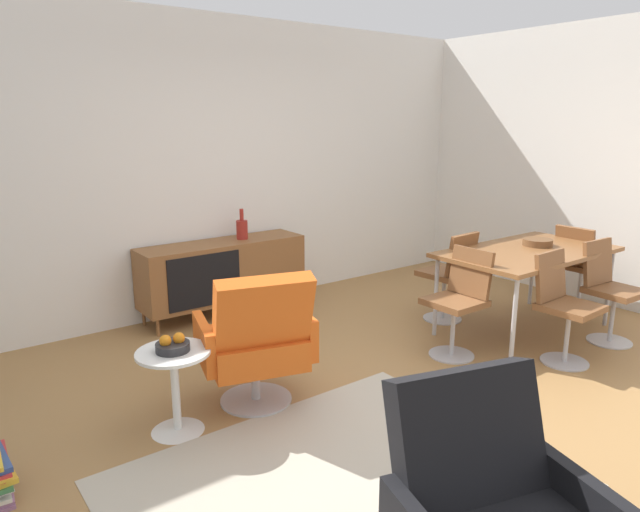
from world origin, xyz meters
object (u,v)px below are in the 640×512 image
at_px(vase_cobalt, 242,229).
at_px(dining_chair_far_end, 579,265).
at_px(fruit_bowl, 173,345).
at_px(dining_chair_back_left, 450,273).
at_px(dining_chair_near_window, 460,298).
at_px(lounge_chair_red, 257,339).
at_px(dining_table, 528,255).
at_px(dining_chair_front_right, 609,287).
at_px(wooden_bowl_on_table, 538,242).
at_px(side_table_round, 175,382).
at_px(dining_chair_front_left, 563,303).
at_px(sideboard, 223,270).

height_order(vase_cobalt, dining_chair_far_end, vase_cobalt).
bearing_deg(fruit_bowl, dining_chair_back_left, 6.19).
bearing_deg(dining_chair_near_window, fruit_bowl, 173.66).
bearing_deg(lounge_chair_red, dining_chair_near_window, -7.57).
bearing_deg(lounge_chair_red, dining_chair_far_end, -3.75).
distance_m(dining_table, dining_chair_near_window, 0.92).
bearing_deg(dining_table, lounge_chair_red, 174.98).
distance_m(dining_chair_front_right, dining_chair_back_left, 1.32).
xyz_separation_m(dining_table, lounge_chair_red, (-2.61, 0.23, -0.23)).
xyz_separation_m(wooden_bowl_on_table, dining_chair_far_end, (0.67, -0.05, -0.30)).
xyz_separation_m(dining_chair_far_end, side_table_round, (-4.05, 0.25, -0.15)).
bearing_deg(dining_chair_far_end, dining_chair_front_right, -133.79).
height_order(dining_chair_back_left, side_table_round, dining_chair_back_left).
relative_size(wooden_bowl_on_table, lounge_chair_red, 0.27).
height_order(dining_chair_back_left, dining_chair_front_left, same).
bearing_deg(dining_chair_front_left, fruit_bowl, 163.90).
bearing_deg(lounge_chair_red, vase_cobalt, 63.09).
height_order(dining_chair_front_right, side_table_round, dining_chair_front_right).
bearing_deg(dining_chair_front_left, wooden_bowl_on_table, 46.81).
relative_size(dining_table, dining_chair_back_left, 1.87).
xyz_separation_m(dining_table, wooden_bowl_on_table, (0.22, 0.05, 0.07)).
relative_size(dining_chair_near_window, dining_chair_back_left, 1.00).
height_order(vase_cobalt, fruit_bowl, vase_cobalt).
distance_m(wooden_bowl_on_table, side_table_round, 3.42).
distance_m(dining_chair_near_window, dining_chair_back_left, 0.78).
bearing_deg(dining_chair_front_left, side_table_round, 163.91).
xyz_separation_m(dining_table, fruit_bowl, (-3.17, 0.25, -0.14)).
relative_size(dining_chair_front_left, fruit_bowl, 4.28).
height_order(dining_chair_far_end, lounge_chair_red, lounge_chair_red).
bearing_deg(sideboard, vase_cobalt, 0.49).
bearing_deg(lounge_chair_red, fruit_bowl, 177.50).
height_order(sideboard, dining_chair_far_end, dining_chair_far_end).
bearing_deg(wooden_bowl_on_table, vase_cobalt, 134.95).
relative_size(sideboard, dining_chair_front_left, 1.87).
bearing_deg(dining_chair_front_right, sideboard, 131.90).
relative_size(vase_cobalt, lounge_chair_red, 0.31).
height_order(dining_chair_front_right, dining_chair_front_left, same).
distance_m(wooden_bowl_on_table, dining_chair_far_end, 0.73).
relative_size(dining_chair_front_right, lounge_chair_red, 0.90).
height_order(vase_cobalt, lounge_chair_red, vase_cobalt).
bearing_deg(dining_chair_front_right, dining_chair_far_end, 46.21).
xyz_separation_m(sideboard, dining_table, (1.93, -1.99, 0.26)).
bearing_deg(dining_chair_far_end, side_table_round, 176.43).
xyz_separation_m(side_table_round, fruit_bowl, (0.00, 0.00, 0.23)).
relative_size(dining_chair_near_window, dining_chair_front_right, 1.00).
distance_m(dining_chair_near_window, dining_chair_far_end, 1.78).
bearing_deg(sideboard, dining_chair_front_right, -48.10).
distance_m(dining_table, dining_chair_front_right, 0.70).
bearing_deg(dining_table, wooden_bowl_on_table, 13.49).
relative_size(dining_chair_near_window, lounge_chair_red, 0.90).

